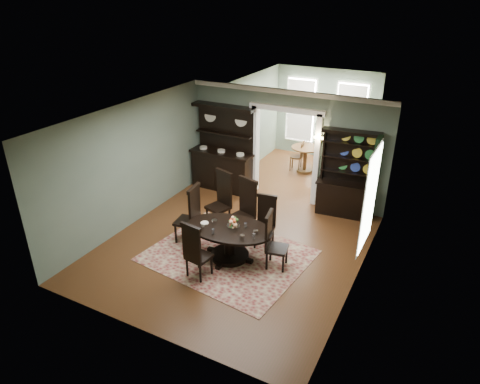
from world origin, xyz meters
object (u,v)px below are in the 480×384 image
at_px(welsh_dresser, 346,185).
at_px(parlor_table, 305,156).
at_px(sideboard, 223,160).
at_px(dining_table, 230,237).

distance_m(welsh_dresser, parlor_table, 2.88).
distance_m(sideboard, parlor_table, 2.82).
bearing_deg(welsh_dresser, sideboard, 174.97).
bearing_deg(dining_table, welsh_dresser, 56.93).
height_order(sideboard, parlor_table, sideboard).
relative_size(sideboard, welsh_dresser, 1.09).
distance_m(dining_table, sideboard, 3.64).
distance_m(dining_table, welsh_dresser, 3.54).
xyz_separation_m(sideboard, parlor_table, (1.70, 2.23, -0.31)).
height_order(sideboard, welsh_dresser, sideboard).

